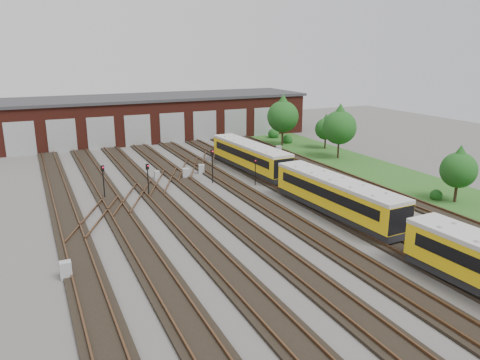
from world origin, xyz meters
name	(u,v)px	position (x,y,z in m)	size (l,w,h in m)	color
ground	(262,222)	(0.00, 0.00, 0.00)	(120.00, 120.00, 0.00)	#4E4B48
track_network	(257,218)	(-0.17, 0.59, 0.11)	(30.40, 70.00, 0.33)	black
maintenance_shed	(141,117)	(-0.01, 39.97, 3.20)	(51.00, 12.50, 6.35)	#4D1B13
grass_verge	(369,168)	(19.00, 10.00, 0.03)	(8.00, 55.00, 0.05)	#25501A
metro_train	(337,195)	(6.00, -1.39, 1.78)	(3.22, 45.82, 2.83)	black
signal_mast_0	(103,177)	(-10.36, 11.27, 2.02)	(0.30, 0.28, 3.13)	black
signal_mast_1	(148,175)	(-6.52, 10.31, 2.00)	(0.31, 0.29, 3.09)	black
signal_mast_2	(255,169)	(4.11, 9.46, 1.72)	(0.26, 0.25, 2.67)	black
signal_mast_3	(212,162)	(0.51, 11.98, 2.24)	(0.29, 0.27, 3.49)	black
relay_cabinet_0	(66,270)	(-15.00, -3.62, 0.55)	(0.66, 0.55, 1.10)	#A5A8AA
relay_cabinet_1	(157,175)	(-4.22, 15.96, 0.43)	(0.52, 0.43, 0.86)	#A5A8AA
relay_cabinet_2	(186,174)	(-1.43, 14.73, 0.56)	(0.67, 0.56, 1.11)	#A5A8AA
relay_cabinet_3	(202,169)	(0.79, 15.99, 0.51)	(0.61, 0.51, 1.02)	#A5A8AA
relay_cabinet_4	(279,150)	(13.39, 21.18, 0.54)	(0.64, 0.54, 1.07)	#A5A8AA
tree_0	(283,113)	(16.53, 25.74, 4.66)	(4.37, 4.37, 7.25)	#301D15
tree_1	(326,126)	(20.75, 21.35, 3.11)	(2.92, 2.92, 4.85)	#301D15
tree_2	(340,123)	(18.81, 15.77, 4.42)	(4.15, 4.15, 6.87)	#301D15
tree_3	(459,166)	(17.80, -2.90, 3.35)	(3.15, 3.15, 5.21)	#301D15
bush_0	(436,194)	(16.95, -1.56, 0.54)	(1.09, 1.09, 1.09)	#134012
bush_1	(288,138)	(18.13, 26.99, 0.73)	(1.46, 1.46, 1.46)	#134012
bush_2	(273,132)	(18.32, 31.57, 0.84)	(1.69, 1.69, 1.69)	#134012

